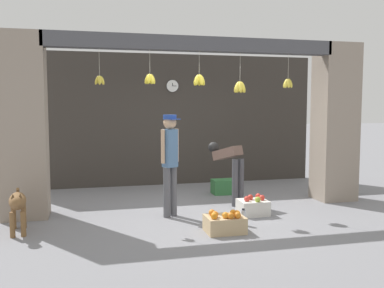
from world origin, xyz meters
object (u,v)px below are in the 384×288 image
at_px(worker_stooping, 229,164).
at_px(fruit_crate_oranges, 225,223).
at_px(shopkeeper, 170,157).
at_px(water_bottle, 243,217).
at_px(wall_clock, 172,86).
at_px(produce_box_green, 224,187).
at_px(fruit_crate_apples, 253,207).
at_px(dog, 18,204).

relative_size(worker_stooping, fruit_crate_oranges, 2.04).
bearing_deg(shopkeeper, water_bottle, 113.47).
xyz_separation_m(shopkeeper, wall_clock, (0.59, 2.76, 1.25)).
distance_m(worker_stooping, water_bottle, 1.57).
height_order(fruit_crate_oranges, produce_box_green, fruit_crate_oranges).
height_order(worker_stooping, produce_box_green, worker_stooping).
bearing_deg(produce_box_green, worker_stooping, -102.04).
height_order(worker_stooping, water_bottle, worker_stooping).
relative_size(shopkeeper, fruit_crate_apples, 3.54).
distance_m(worker_stooping, fruit_crate_oranges, 1.90).
height_order(dog, fruit_crate_oranges, dog).
bearing_deg(water_bottle, worker_stooping, 79.83).
bearing_deg(wall_clock, water_bottle, -83.98).
distance_m(shopkeeper, fruit_crate_apples, 1.60).
height_order(fruit_crate_oranges, fruit_crate_apples, fruit_crate_apples).
height_order(produce_box_green, wall_clock, wall_clock).
xyz_separation_m(fruit_crate_apples, water_bottle, (-0.38, -0.55, -0.01)).
xyz_separation_m(dog, worker_stooping, (3.46, 1.04, 0.32)).
bearing_deg(fruit_crate_apples, worker_stooping, 98.15).
relative_size(shopkeeper, worker_stooping, 1.49).
bearing_deg(dog, produce_box_green, 110.32).
height_order(shopkeeper, water_bottle, shopkeeper).
bearing_deg(dog, wall_clock, 131.13).
bearing_deg(water_bottle, shopkeeper, 141.72).
bearing_deg(shopkeeper, fruit_crate_apples, 142.92).
relative_size(shopkeeper, water_bottle, 6.44).
relative_size(fruit_crate_apples, water_bottle, 1.82).
bearing_deg(fruit_crate_oranges, water_bottle, 35.65).
relative_size(fruit_crate_oranges, water_bottle, 2.12).
xyz_separation_m(dog, produce_box_green, (3.64, 1.87, -0.27)).
distance_m(fruit_crate_oranges, water_bottle, 0.46).
bearing_deg(water_bottle, dog, 173.26).
relative_size(worker_stooping, produce_box_green, 2.33).
xyz_separation_m(dog, water_bottle, (3.21, -0.38, -0.30)).
xyz_separation_m(fruit_crate_oranges, fruit_crate_apples, (0.76, 0.82, -0.00)).
bearing_deg(water_bottle, wall_clock, 96.02).
relative_size(dog, water_bottle, 3.28).
distance_m(produce_box_green, wall_clock, 2.57).
height_order(fruit_crate_apples, water_bottle, fruit_crate_apples).
relative_size(fruit_crate_apples, wall_clock, 1.65).
height_order(dog, water_bottle, dog).
distance_m(shopkeeper, fruit_crate_oranges, 1.45).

